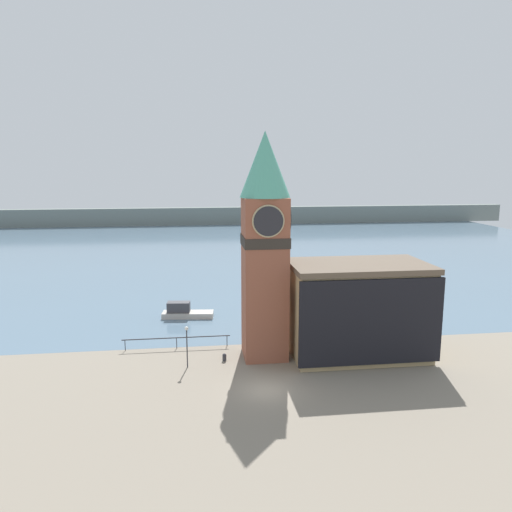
{
  "coord_description": "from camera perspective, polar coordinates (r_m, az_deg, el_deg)",
  "views": [
    {
      "loc": [
        -5.44,
        -35.53,
        17.08
      ],
      "look_at": [
        -0.13,
        5.25,
        9.58
      ],
      "focal_mm": 35.0,
      "sensor_mm": 36.0,
      "label": 1
    }
  ],
  "objects": [
    {
      "name": "ground_plane",
      "position": [
        39.8,
        1.2,
        -15.08
      ],
      "size": [
        160.0,
        160.0,
        0.0
      ],
      "primitive_type": "plane",
      "color": "gray"
    },
    {
      "name": "water",
      "position": [
        107.21,
        -4.42,
        1.14
      ],
      "size": [
        160.0,
        120.0,
        0.0
      ],
      "color": "slate",
      "rests_on": "ground_plane"
    },
    {
      "name": "far_shoreline",
      "position": [
        146.53,
        -5.27,
        4.58
      ],
      "size": [
        180.0,
        3.0,
        5.0
      ],
      "color": "slate",
      "rests_on": "water"
    },
    {
      "name": "pier_railing",
      "position": [
        48.26,
        -9.07,
        -9.33
      ],
      "size": [
        10.13,
        0.08,
        1.09
      ],
      "color": "#232328",
      "rests_on": "ground_plane"
    },
    {
      "name": "clock_tower",
      "position": [
        43.48,
        1.02,
        1.75
      ],
      "size": [
        4.36,
        4.36,
        19.95
      ],
      "color": "brown",
      "rests_on": "ground_plane"
    },
    {
      "name": "pier_building",
      "position": [
        46.12,
        11.58,
        -6.0
      ],
      "size": [
        12.4,
        7.45,
        8.51
      ],
      "color": "tan",
      "rests_on": "ground_plane"
    },
    {
      "name": "boat_near",
      "position": [
        57.67,
        -8.17,
        -6.33
      ],
      "size": [
        5.92,
        2.41,
        1.8
      ],
      "rotation": [
        0.0,
        0.0,
        -0.11
      ],
      "color": "#B7B2A8",
      "rests_on": "water"
    },
    {
      "name": "mooring_bollard_near",
      "position": [
        45.1,
        -3.63,
        -11.44
      ],
      "size": [
        0.36,
        0.36,
        0.69
      ],
      "color": "#2D2D33",
      "rests_on": "ground_plane"
    },
    {
      "name": "lamp_post",
      "position": [
        43.28,
        -7.92,
        -9.34
      ],
      "size": [
        0.32,
        0.32,
        3.65
      ],
      "color": "#2D2D33",
      "rests_on": "ground_plane"
    }
  ]
}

